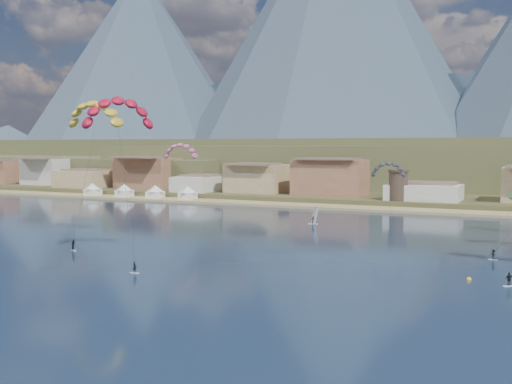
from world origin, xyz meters
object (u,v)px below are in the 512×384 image
kitesurfer_red (118,108)px  kitesurfer_yellow (95,110)px  watchtower (398,185)px  buoy (469,279)px  windsurfer (314,219)px

kitesurfer_red → kitesurfer_yellow: kitesurfer_yellow is taller
watchtower → kitesurfer_red: bearing=-103.8°
watchtower → buoy: (27.82, -87.16, -6.26)m
watchtower → buoy: size_ratio=13.48×
watchtower → buoy: 91.71m
watchtower → kitesurfer_red: (-22.87, -93.43, 16.68)m
kitesurfer_red → windsurfer: 56.76m
windsurfer → buoy: 57.86m
kitesurfer_red → buoy: size_ratio=41.81×
kitesurfer_yellow → windsurfer: size_ratio=7.00×
kitesurfer_red → windsurfer: kitesurfer_red is taller
kitesurfer_yellow → windsurfer: (29.74, 36.49, -22.53)m
buoy → kitesurfer_yellow: bearing=173.3°
watchtower → buoy: bearing=-72.3°
watchtower → windsurfer: size_ratio=2.18×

